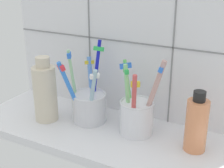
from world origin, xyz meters
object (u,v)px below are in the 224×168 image
toothbrush_cup_left (89,104)px  soap_bottle (196,124)px  ceramic_vase (45,92)px  toothbrush_cup_right (137,114)px

toothbrush_cup_left → soap_bottle: size_ratio=1.47×
soap_bottle → ceramic_vase: bearing=-174.2°
toothbrush_cup_left → ceramic_vase: size_ratio=1.20×
toothbrush_cup_left → toothbrush_cup_right: (12.33, -0.06, 0.23)cm
ceramic_vase → soap_bottle: size_ratio=1.22×
soap_bottle → toothbrush_cup_right: bearing=177.3°
ceramic_vase → soap_bottle: 34.94cm
ceramic_vase → soap_bottle: bearing=5.8°
toothbrush_cup_right → soap_bottle: bearing=-2.7°
toothbrush_cup_left → soap_bottle: (25.42, -0.67, 1.38)cm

